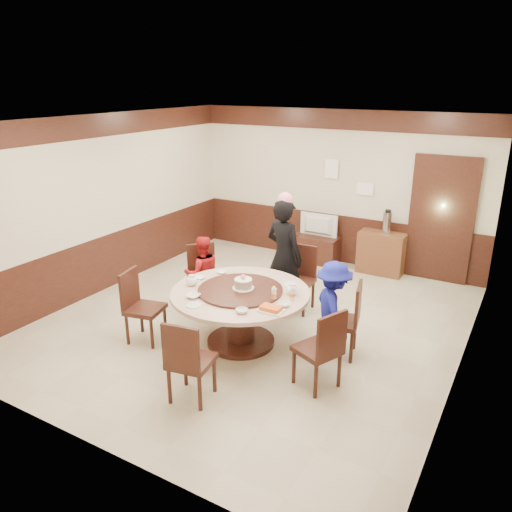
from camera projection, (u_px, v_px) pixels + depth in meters
The scene contains 30 objects.
room at pixel (256, 250), 6.84m from camera, with size 6.00×6.04×2.84m.
banquet_table at pixel (240, 306), 6.41m from camera, with size 1.77×1.77×0.78m.
chair_0 at pixel (341, 332), 6.24m from camera, with size 0.54×0.53×0.97m.
chair_1 at pixel (298, 290), 7.48m from camera, with size 0.45×0.46×0.97m.
chair_2 at pixel (204, 289), 7.51m from camera, with size 0.62×0.62×0.97m.
chair_3 at pixel (144, 319), 6.58m from camera, with size 0.53×0.52×0.97m.
chair_4 at pixel (191, 374), 5.35m from camera, with size 0.51×0.51×0.97m.
chair_5 at pixel (318, 362), 5.58m from camera, with size 0.58×0.58×0.97m.
person_standing at pixel (284, 256), 7.27m from camera, with size 0.62×0.41×1.71m, color black.
person_red at pixel (202, 273), 7.41m from camera, with size 0.55×0.43×1.14m, color #AA1619.
person_blue at pixel (333, 309), 6.15m from camera, with size 0.79×0.46×1.23m, color navy.
birthday_cake at pixel (243, 284), 6.32m from camera, with size 0.28×0.28×0.19m.
teapot_left at pixel (192, 281), 6.49m from camera, with size 0.17×0.15×0.13m, color white.
teapot_right at pixel (292, 290), 6.22m from camera, with size 0.17×0.15×0.13m, color white.
bowl_0 at pixel (221, 272), 6.91m from camera, with size 0.14×0.14×0.03m, color white.
bowl_1 at pixel (242, 311), 5.74m from camera, with size 0.15×0.15×0.05m, color white.
bowl_2 at pixel (193, 296), 6.14m from camera, with size 0.17×0.17×0.04m, color white.
bowl_3 at pixel (284, 305), 5.90m from camera, with size 0.14×0.14×0.04m, color white.
bowl_4 at pixel (200, 278), 6.71m from camera, with size 0.14×0.14×0.03m, color white.
saucer_near at pixel (194, 305), 5.92m from camera, with size 0.18×0.18×0.01m, color white.
saucer_far at pixel (290, 284), 6.53m from camera, with size 0.18×0.18×0.01m, color white.
shrimp_platter at pixel (271, 309), 5.78m from camera, with size 0.30×0.20×0.06m.
bottle_0 at pixel (274, 294), 6.04m from camera, with size 0.06×0.06×0.16m, color white.
bottle_1 at pixel (292, 294), 6.05m from camera, with size 0.06×0.06×0.16m, color white.
tv_stand at pixel (316, 249), 9.47m from camera, with size 0.85×0.45×0.50m, color #341710.
television at pixel (317, 225), 9.31m from camera, with size 0.74×0.10×0.42m, color #959698.
side_cabinet at pixel (381, 253), 8.87m from camera, with size 0.80×0.40×0.75m, color brown.
thermos at pixel (387, 223), 8.65m from camera, with size 0.15×0.15×0.38m, color silver.
notice_left at pixel (331, 169), 9.06m from camera, with size 0.25×0.00×0.35m, color white.
notice_right at pixel (365, 189), 8.86m from camera, with size 0.30×0.00×0.22m, color white.
Camera 1 is at (3.24, -5.59, 3.30)m, focal length 35.00 mm.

